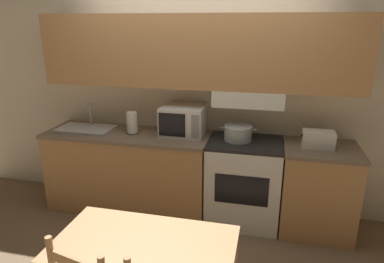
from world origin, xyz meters
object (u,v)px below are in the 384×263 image
(cooking_pot, at_px, (238,132))
(microwave, at_px, (183,120))
(stove_range, at_px, (244,182))
(dining_table, at_px, (145,260))
(toaster, at_px, (318,139))
(sink_basin, at_px, (86,128))
(paper_towel_roll, at_px, (132,123))

(cooking_pot, bearing_deg, microwave, 173.76)
(stove_range, distance_m, dining_table, 1.71)
(stove_range, height_order, toaster, toaster)
(microwave, xyz_separation_m, sink_basin, (-1.09, -0.09, -0.14))
(sink_basin, height_order, dining_table, sink_basin)
(cooking_pot, xyz_separation_m, sink_basin, (-1.67, -0.03, -0.06))
(cooking_pot, height_order, paper_towel_roll, paper_towel_roll)
(stove_range, distance_m, microwave, 0.90)
(paper_towel_roll, bearing_deg, stove_range, 0.32)
(paper_towel_roll, bearing_deg, sink_basin, -179.85)
(stove_range, height_order, sink_basin, sink_basin)
(cooking_pot, bearing_deg, stove_range, -15.00)
(stove_range, relative_size, toaster, 2.93)
(cooking_pot, bearing_deg, paper_towel_roll, -178.53)
(cooking_pot, height_order, microwave, microwave)
(cooking_pot, height_order, dining_table, cooking_pot)
(stove_range, distance_m, paper_towel_roll, 1.33)
(sink_basin, xyz_separation_m, paper_towel_roll, (0.55, 0.00, 0.10))
(stove_range, relative_size, cooking_pot, 2.43)
(stove_range, distance_m, sink_basin, 1.82)
(microwave, bearing_deg, paper_towel_roll, -170.30)
(cooking_pot, bearing_deg, toaster, -3.20)
(microwave, relative_size, dining_table, 0.41)
(sink_basin, bearing_deg, stove_range, 0.27)
(stove_range, bearing_deg, cooking_pot, 165.00)
(sink_basin, bearing_deg, cooking_pot, 1.04)
(stove_range, xyz_separation_m, dining_table, (-0.47, -1.63, 0.20))
(stove_range, height_order, microwave, microwave)
(stove_range, xyz_separation_m, cooking_pot, (-0.08, 0.02, 0.53))
(toaster, height_order, paper_towel_roll, paper_towel_roll)
(cooking_pot, xyz_separation_m, microwave, (-0.58, 0.06, 0.07))
(sink_basin, xyz_separation_m, dining_table, (1.29, -1.62, -0.26))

